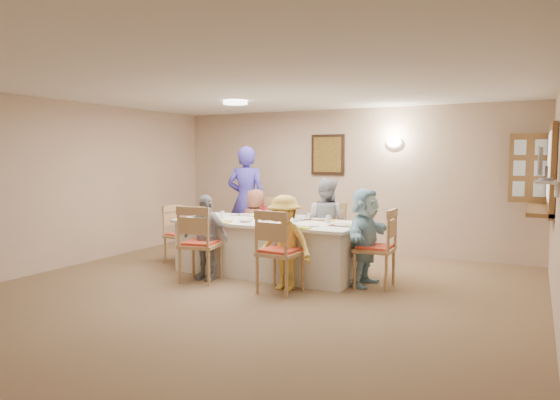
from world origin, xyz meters
The scene contains 49 objects.
ground centered at (0.00, 0.00, 0.00)m, with size 7.00×7.00×0.00m, color brown.
room_walls centered at (0.00, 0.00, 1.51)m, with size 7.00×7.00×7.00m.
wall_picture centered at (-0.30, 3.46, 1.70)m, with size 0.62×0.05×0.72m.
wall_sconce centered at (0.90, 3.44, 1.90)m, with size 0.26×0.09×0.18m, color white.
ceiling_light centered at (-1.00, 1.50, 2.47)m, with size 0.36×0.36×0.05m, color white.
serving_hatch centered at (3.21, 2.40, 1.50)m, with size 0.06×1.50×1.15m, color brown.
hatch_sill centered at (3.09, 2.40, 0.97)m, with size 0.30×1.50×0.05m, color brown.
shutter_door centered at (2.95, 3.16, 1.50)m, with size 0.55×0.04×1.00m, color brown.
fan_shelf centered at (3.13, 1.05, 1.40)m, with size 0.22×0.36×0.03m, color white.
desk_fan centered at (3.10, 1.05, 1.55)m, with size 0.30×0.30×0.28m, color #A5A5A8, non-canonical shape.
dining_table centered at (-0.32, 1.28, 0.38)m, with size 2.63×1.11×0.76m, color silver.
chair_back_left centered at (-0.92, 2.08, 0.50)m, with size 0.48×0.48×1.00m, color tan, non-canonical shape.
chair_back_right centered at (0.28, 2.08, 0.48)m, with size 0.46×0.46×0.97m, color tan, non-canonical shape.
chair_front_left centered at (-0.92, 0.48, 0.52)m, with size 0.50×0.50×1.03m, color tan, non-canonical shape.
chair_front_right centered at (0.28, 0.48, 0.52)m, with size 0.50×0.50×1.04m, color tan, non-canonical shape.
chair_left_end centered at (-1.87, 1.28, 0.45)m, with size 0.44×0.44×0.91m, color tan, non-canonical shape.
chair_right_end centered at (1.23, 1.28, 0.51)m, with size 0.49×0.49×1.02m, color tan, non-canonical shape.
diner_back_left centered at (-0.92, 1.96, 0.58)m, with size 0.59×0.42×1.15m, color brown.
diner_back_right centered at (0.28, 1.96, 0.67)m, with size 0.70×0.58×1.35m, color #A3A5B1.
diner_front_left centered at (-0.92, 0.60, 0.58)m, with size 0.69×0.31×1.16m, color #94969D.
diner_front_right centered at (0.28, 0.60, 0.60)m, with size 0.82×0.54×1.19m, color gold.
diner_right_end centered at (1.10, 1.28, 0.63)m, with size 0.48×1.20×1.27m, color #A6DAEF.
caregiver centered at (-1.37, 2.43, 0.92)m, with size 0.76×0.60×1.85m, color #3C35A9.
placemat_fl centered at (-0.92, 0.86, 0.76)m, with size 0.38×0.28×0.01m, color #472B19.
plate_fl centered at (-0.92, 0.86, 0.77)m, with size 0.22×0.22×0.01m, color white.
napkin_fl centered at (-0.74, 0.81, 0.77)m, with size 0.13×0.13×0.01m, color yellow.
placemat_fr centered at (0.28, 0.86, 0.76)m, with size 0.35×0.26×0.01m, color #472B19.
plate_fr centered at (0.28, 0.86, 0.77)m, with size 0.23×0.23×0.01m, color white.
napkin_fr centered at (0.46, 0.81, 0.77)m, with size 0.15×0.15×0.01m, color yellow.
placemat_bl centered at (-0.92, 1.70, 0.76)m, with size 0.32×0.24×0.01m, color #472B19.
plate_bl centered at (-0.92, 1.70, 0.77)m, with size 0.25×0.25×0.02m, color white.
napkin_bl centered at (-0.74, 1.65, 0.77)m, with size 0.15×0.15×0.01m, color yellow.
placemat_br centered at (0.28, 1.70, 0.76)m, with size 0.36×0.27×0.01m, color #472B19.
plate_br centered at (0.28, 1.70, 0.77)m, with size 0.22×0.22×0.01m, color white.
napkin_br centered at (0.46, 1.65, 0.77)m, with size 0.14×0.14×0.01m, color yellow.
placemat_le centered at (-1.42, 1.28, 0.76)m, with size 0.34×0.25×0.01m, color #472B19.
plate_le centered at (-1.42, 1.28, 0.77)m, with size 0.24×0.24×0.02m, color white.
napkin_le centered at (-1.24, 1.23, 0.77)m, with size 0.13×0.13×0.01m, color yellow.
placemat_re centered at (0.80, 1.28, 0.76)m, with size 0.35×0.26×0.01m, color #472B19.
plate_re centered at (0.80, 1.28, 0.77)m, with size 0.25×0.25×0.02m, color white.
napkin_re centered at (0.98, 1.23, 0.77)m, with size 0.14×0.14×0.01m, color yellow.
teacup_a centered at (-1.09, 0.97, 0.81)m, with size 0.15×0.15×0.09m, color white.
teacup_b centered at (0.09, 1.80, 0.80)m, with size 0.10×0.10×0.07m, color white.
bowl_a centered at (-0.54, 1.01, 0.78)m, with size 0.25×0.25×0.05m, color white.
bowl_b centered at (0.05, 1.53, 0.79)m, with size 0.25×0.25×0.07m, color white.
condiment_ketchup centered at (-0.40, 1.29, 0.89)m, with size 0.11×0.11×0.25m, color #A20D1B.
condiment_brown centered at (-0.24, 1.32, 0.85)m, with size 0.11×0.11×0.19m, color #482D13.
condiment_malt centered at (-0.17, 1.27, 0.84)m, with size 0.13×0.13×0.16m, color #482D13.
drinking_glass centered at (-0.47, 1.33, 0.82)m, with size 0.06×0.06×0.09m, color silver.
Camera 1 is at (3.03, -4.89, 1.67)m, focal length 32.00 mm.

